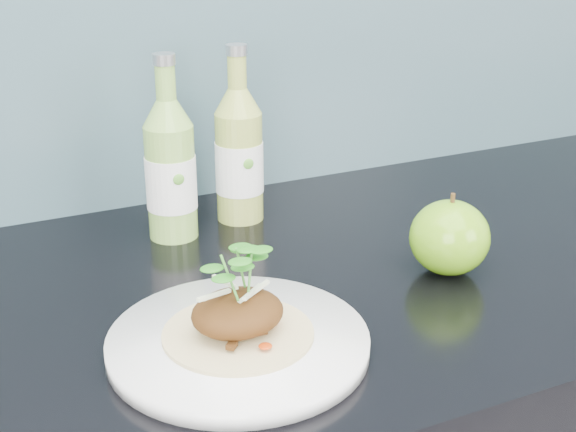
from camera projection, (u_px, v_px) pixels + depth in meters
name	position (u px, v px, depth m)	size (l,w,h in m)	color
dinner_plate	(238.00, 343.00, 0.75)	(0.27, 0.27, 0.02)	white
pork_taco	(237.00, 309.00, 0.74)	(0.14, 0.14, 0.10)	tan
green_apple	(450.00, 237.00, 0.89)	(0.11, 0.11, 0.09)	#508E0F
cider_bottle_left	(171.00, 170.00, 0.97)	(0.08, 0.08, 0.23)	#80B34A
cider_bottle_right	(239.00, 155.00, 1.02)	(0.08, 0.08, 0.23)	#9CAD48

